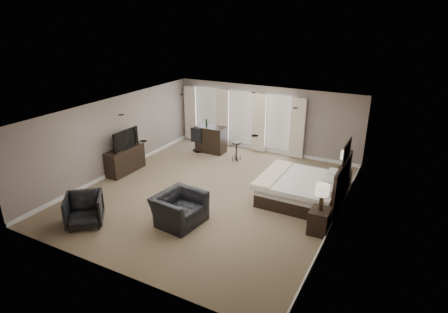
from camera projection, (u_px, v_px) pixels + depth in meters
The scene contains 16 objects.
room at pixel (212, 153), 11.09m from camera, with size 7.60×8.60×2.64m.
window_bay at pixel (241, 120), 14.94m from camera, with size 5.25×0.20×2.30m.
bed at pixel (303, 178), 10.82m from camera, with size 2.27×2.16×1.44m, color silver.
nightstand_near at pixel (319, 221), 9.38m from camera, with size 0.48×0.58×0.63m, color black.
nightstand_far at pixel (343, 179), 11.78m from camera, with size 0.44×0.54×0.59m, color black.
lamp_near at pixel (322, 197), 9.14m from camera, with size 0.34×0.34×0.69m, color beige.
lamp_far at pixel (345, 161), 11.56m from camera, with size 0.31×0.31×0.64m, color beige.
wall_art at pixel (347, 151), 9.96m from camera, with size 0.04×0.96×0.56m, color slate.
dresser at pixel (125, 160), 12.91m from camera, with size 0.49×1.51×0.88m, color black.
tv at pixel (124, 146), 12.72m from camera, with size 1.16×0.67×0.15m, color black.
armchair_near at pixel (179, 204), 9.74m from camera, with size 1.25×0.81×1.09m, color black.
armchair_far at pixel (84, 209), 9.68m from camera, with size 0.90×0.84×0.93m, color black.
bar_counter at pixel (211, 139), 14.75m from camera, with size 1.20×0.63×1.05m, color black.
bar_stool_left at pixel (200, 141), 14.95m from camera, with size 0.36×0.36×0.76m, color black.
bar_stool_right at pixel (236, 151), 13.92m from camera, with size 0.35×0.35×0.74m, color black.
desk_chair at pixel (199, 139), 14.85m from camera, with size 0.52×0.52×1.02m, color black.
Camera 1 is at (5.18, -9.00, 5.22)m, focal length 30.00 mm.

